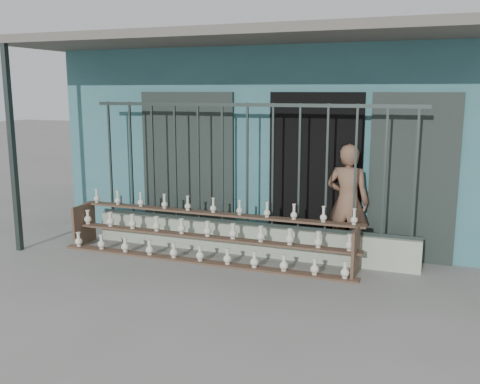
% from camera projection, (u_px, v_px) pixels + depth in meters
% --- Properties ---
extents(ground, '(60.00, 60.00, 0.00)m').
position_uv_depth(ground, '(213.00, 282.00, 6.87)').
color(ground, slate).
extents(workshop_building, '(7.40, 6.60, 3.21)m').
position_uv_depth(workshop_building, '(298.00, 132.00, 10.46)').
color(workshop_building, '#34676D').
rests_on(workshop_building, ground).
extents(parapet_wall, '(5.00, 0.20, 0.45)m').
position_uv_depth(parapet_wall, '(247.00, 239.00, 8.03)').
color(parapet_wall, '#9EAE95').
rests_on(parapet_wall, ground).
extents(security_fence, '(5.00, 0.04, 1.80)m').
position_uv_depth(security_fence, '(247.00, 165.00, 7.82)').
color(security_fence, '#283330').
rests_on(security_fence, parapet_wall).
extents(shelf_rack, '(4.50, 0.68, 0.85)m').
position_uv_depth(shelf_rack, '(207.00, 234.00, 7.79)').
color(shelf_rack, brown).
rests_on(shelf_rack, ground).
extents(elderly_woman, '(0.64, 0.44, 1.68)m').
position_uv_depth(elderly_woman, '(347.00, 202.00, 7.71)').
color(elderly_woman, brown).
rests_on(elderly_woman, ground).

